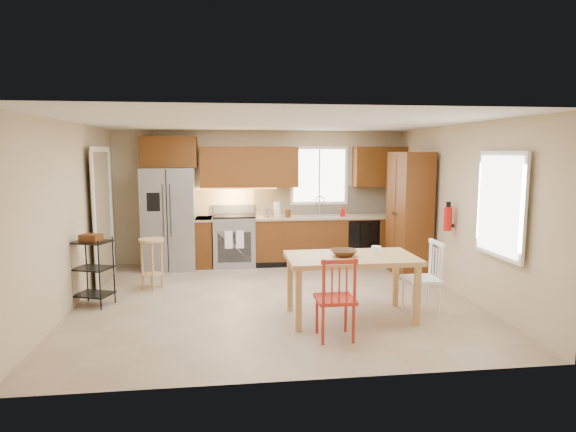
{
  "coord_description": "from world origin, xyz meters",
  "views": [
    {
      "loc": [
        -0.64,
        -6.65,
        2.09
      ],
      "look_at": [
        0.24,
        0.4,
        1.15
      ],
      "focal_mm": 30.0,
      "sensor_mm": 36.0,
      "label": 1
    }
  ],
  "objects_px": {
    "refrigerator": "(170,219)",
    "pantry": "(409,214)",
    "fire_extinguisher": "(448,219)",
    "table_jar": "(376,252)",
    "chair_red": "(335,297)",
    "bar_stool": "(152,264)",
    "chair_white": "(421,278)",
    "table_bowl": "(343,256)",
    "range_stove": "(234,241)",
    "soap_bottle": "(343,211)",
    "utility_cart": "(93,272)",
    "dining_table": "(351,287)"
  },
  "relations": [
    {
      "from": "table_bowl",
      "to": "fire_extinguisher",
      "type": "bearing_deg",
      "value": 29.07
    },
    {
      "from": "pantry",
      "to": "range_stove",
      "type": "bearing_deg",
      "value": 161.71
    },
    {
      "from": "soap_bottle",
      "to": "chair_white",
      "type": "height_order",
      "value": "soap_bottle"
    },
    {
      "from": "fire_extinguisher",
      "to": "table_jar",
      "type": "xyz_separation_m",
      "value": [
        -1.4,
        -0.93,
        -0.27
      ]
    },
    {
      "from": "range_stove",
      "to": "chair_white",
      "type": "height_order",
      "value": "chair_white"
    },
    {
      "from": "utility_cart",
      "to": "dining_table",
      "type": "bearing_deg",
      "value": 5.36
    },
    {
      "from": "soap_bottle",
      "to": "pantry",
      "type": "relative_size",
      "value": 0.09
    },
    {
      "from": "soap_bottle",
      "to": "utility_cart",
      "type": "relative_size",
      "value": 0.2
    },
    {
      "from": "chair_red",
      "to": "utility_cart",
      "type": "bearing_deg",
      "value": 152.16
    },
    {
      "from": "range_stove",
      "to": "fire_extinguisher",
      "type": "distance_m",
      "value": 3.83
    },
    {
      "from": "refrigerator",
      "to": "chair_red",
      "type": "height_order",
      "value": "refrigerator"
    },
    {
      "from": "chair_white",
      "to": "pantry",
      "type": "bearing_deg",
      "value": -16.95
    },
    {
      "from": "chair_white",
      "to": "fire_extinguisher",
      "type": "bearing_deg",
      "value": -39.73
    },
    {
      "from": "refrigerator",
      "to": "range_stove",
      "type": "xyz_separation_m",
      "value": [
        1.15,
        0.06,
        -0.45
      ]
    },
    {
      "from": "dining_table",
      "to": "utility_cart",
      "type": "xyz_separation_m",
      "value": [
        -3.38,
        0.92,
        0.08
      ]
    },
    {
      "from": "fire_extinguisher",
      "to": "utility_cart",
      "type": "xyz_separation_m",
      "value": [
        -5.13,
        -0.11,
        -0.63
      ]
    },
    {
      "from": "refrigerator",
      "to": "bar_stool",
      "type": "xyz_separation_m",
      "value": [
        -0.13,
        -1.32,
        -0.52
      ]
    },
    {
      "from": "refrigerator",
      "to": "table_bowl",
      "type": "bearing_deg",
      "value": -50.5
    },
    {
      "from": "table_jar",
      "to": "soap_bottle",
      "type": "bearing_deg",
      "value": 85.06
    },
    {
      "from": "pantry",
      "to": "chair_red",
      "type": "bearing_deg",
      "value": -124.86
    },
    {
      "from": "table_bowl",
      "to": "utility_cart",
      "type": "height_order",
      "value": "utility_cart"
    },
    {
      "from": "fire_extinguisher",
      "to": "range_stove",
      "type": "bearing_deg",
      "value": 147.38
    },
    {
      "from": "refrigerator",
      "to": "pantry",
      "type": "bearing_deg",
      "value": -12.62
    },
    {
      "from": "refrigerator",
      "to": "fire_extinguisher",
      "type": "bearing_deg",
      "value": -24.52
    },
    {
      "from": "fire_extinguisher",
      "to": "chair_white",
      "type": "distance_m",
      "value": 1.41
    },
    {
      "from": "range_stove",
      "to": "dining_table",
      "type": "relative_size",
      "value": 0.57
    },
    {
      "from": "table_jar",
      "to": "table_bowl",
      "type": "bearing_deg",
      "value": -167.47
    },
    {
      "from": "chair_white",
      "to": "table_bowl",
      "type": "relative_size",
      "value": 2.9
    },
    {
      "from": "chair_red",
      "to": "dining_table",
      "type": "bearing_deg",
      "value": 61.26
    },
    {
      "from": "pantry",
      "to": "table_bowl",
      "type": "relative_size",
      "value": 6.42
    },
    {
      "from": "refrigerator",
      "to": "soap_bottle",
      "type": "bearing_deg",
      "value": -0.45
    },
    {
      "from": "fire_extinguisher",
      "to": "table_bowl",
      "type": "height_order",
      "value": "fire_extinguisher"
    },
    {
      "from": "chair_red",
      "to": "table_jar",
      "type": "bearing_deg",
      "value": 46.44
    },
    {
      "from": "pantry",
      "to": "chair_white",
      "type": "xyz_separation_m",
      "value": [
        -0.6,
        -2.03,
        -0.58
      ]
    },
    {
      "from": "refrigerator",
      "to": "soap_bottle",
      "type": "distance_m",
      "value": 3.18
    },
    {
      "from": "soap_bottle",
      "to": "table_bowl",
      "type": "relative_size",
      "value": 0.58
    },
    {
      "from": "pantry",
      "to": "dining_table",
      "type": "bearing_deg",
      "value": -126.73
    },
    {
      "from": "dining_table",
      "to": "bar_stool",
      "type": "relative_size",
      "value": 2.07
    },
    {
      "from": "soap_bottle",
      "to": "utility_cart",
      "type": "xyz_separation_m",
      "value": [
        -3.98,
        -2.06,
        -0.53
      ]
    },
    {
      "from": "chair_white",
      "to": "bar_stool",
      "type": "height_order",
      "value": "chair_white"
    },
    {
      "from": "utility_cart",
      "to": "pantry",
      "type": "bearing_deg",
      "value": 33.83
    },
    {
      "from": "range_stove",
      "to": "bar_stool",
      "type": "distance_m",
      "value": 1.89
    },
    {
      "from": "chair_white",
      "to": "refrigerator",
      "type": "bearing_deg",
      "value": 49.61
    },
    {
      "from": "fire_extinguisher",
      "to": "utility_cart",
      "type": "distance_m",
      "value": 5.17
    },
    {
      "from": "soap_bottle",
      "to": "utility_cart",
      "type": "distance_m",
      "value": 4.51
    },
    {
      "from": "fire_extinguisher",
      "to": "bar_stool",
      "type": "height_order",
      "value": "fire_extinguisher"
    },
    {
      "from": "chair_red",
      "to": "bar_stool",
      "type": "bearing_deg",
      "value": 134.87
    },
    {
      "from": "refrigerator",
      "to": "table_bowl",
      "type": "distance_m",
      "value": 3.9
    },
    {
      "from": "chair_red",
      "to": "chair_white",
      "type": "distance_m",
      "value": 1.48
    },
    {
      "from": "dining_table",
      "to": "refrigerator",
      "type": "bearing_deg",
      "value": 130.19
    }
  ]
}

